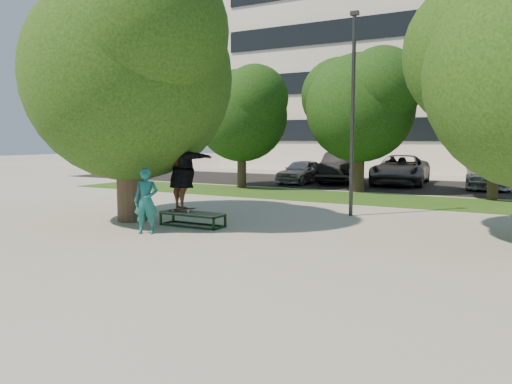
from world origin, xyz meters
The scene contains 16 objects.
ground centered at (0.00, 0.00, 0.00)m, with size 120.00×120.00×0.00m, color gray.
grass_strip centered at (1.00, 9.50, 0.01)m, with size 30.00×4.00×0.02m, color #264814.
asphalt_strip centered at (0.00, 16.00, 0.01)m, with size 40.00×8.00×0.01m, color black.
tree_left centered at (-4.29, 1.09, 4.42)m, with size 6.96×5.95×7.12m.
bg_tree_left centered at (-6.57, 11.07, 3.73)m, with size 5.28×4.51×5.77m.
bg_tree_mid centered at (-1.08, 12.08, 4.02)m, with size 5.76×4.92×6.24m.
bg_tree_right centered at (4.43, 11.57, 3.49)m, with size 5.04×4.31×5.43m.
lamppost centered at (1.00, 5.00, 3.15)m, with size 0.25×0.15×6.11m.
office_building centered at (-2.00, 31.98, 8.00)m, with size 30.00×14.12×16.00m.
grind_box centered at (-2.14, 1.12, 0.19)m, with size 1.80×0.60×0.38m.
skater_rig centered at (-2.48, 1.12, 1.37)m, with size 2.32×0.83×1.92m.
bystander centered at (-2.50, -0.31, 0.82)m, with size 0.60×0.39×1.64m, color #196261.
car_silver_a centered at (-4.92, 14.59, 0.64)m, with size 1.50×3.74×1.27m, color #A0A0A5.
car_dark centered at (-3.29, 16.06, 0.82)m, with size 1.73×4.95×1.63m, color black.
car_grey centered at (-0.19, 16.50, 0.77)m, with size 2.54×5.51×1.53m, color #5A5A5F.
car_silver_b centered at (3.94, 16.50, 0.69)m, with size 1.94×4.78×1.39m, color #B3B3B8.
Camera 1 is at (5.88, -9.68, 2.35)m, focal length 35.00 mm.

